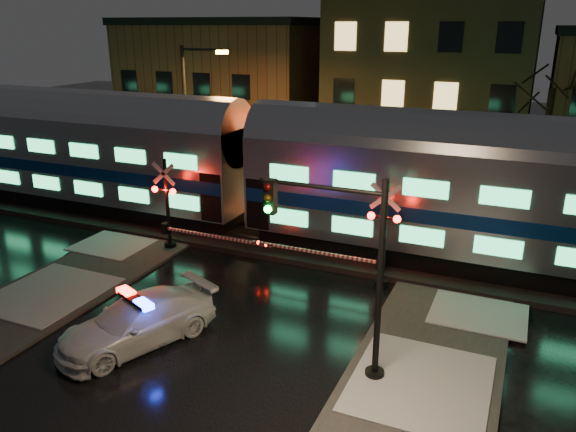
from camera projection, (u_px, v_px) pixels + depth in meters
The scene contains 10 objects.
ground at pixel (252, 295), 19.85m from camera, with size 120.00×120.00×0.00m, color black.
ballast at pixel (305, 244), 24.14m from camera, with size 90.00×4.20×0.24m, color black.
building_left at pixel (231, 88), 42.39m from camera, with size 14.00×10.00×9.00m, color #543320.
building_mid at pixel (435, 78), 36.72m from camera, with size 12.00×11.00×11.50m, color brown.
train at pixel (250, 164), 24.07m from camera, with size 51.00×3.12×5.92m.
police_car at pixel (137, 322), 16.64m from camera, with size 3.75×5.23×1.57m.
crossing_signal_right at pixel (373, 244), 19.91m from camera, with size 5.76×0.65×4.08m.
crossing_signal_left at pixel (174, 215), 23.13m from camera, with size 5.54×0.64×3.92m.
traffic_light at pixel (347, 274), 14.45m from camera, with size 3.61×0.67×5.58m.
streetlight at pixel (190, 113), 29.23m from camera, with size 2.70×0.28×8.08m.
Camera 1 is at (8.34, -15.86, 9.07)m, focal length 35.00 mm.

